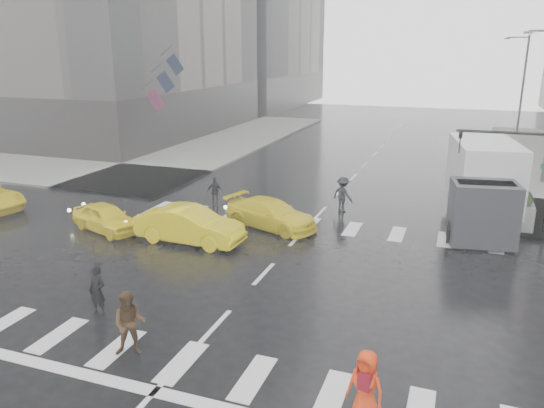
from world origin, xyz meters
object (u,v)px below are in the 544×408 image
at_px(taxi_front, 106,218).
at_px(pedestrian_orange, 366,388).
at_px(pedestrian_brown, 130,324).
at_px(box_truck, 483,184).
at_px(traffic_signal_pole, 528,162).
at_px(taxi_mid, 190,225).

bearing_deg(taxi_front, pedestrian_orange, -104.18).
distance_m(pedestrian_brown, taxi_front, 10.57).
height_order(pedestrian_brown, pedestrian_orange, pedestrian_brown).
distance_m(pedestrian_brown, box_truck, 17.05).
bearing_deg(box_truck, pedestrian_orange, -108.90).
relative_size(traffic_signal_pole, taxi_front, 1.23).
relative_size(pedestrian_orange, taxi_mid, 0.38).
relative_size(traffic_signal_pole, pedestrian_orange, 2.59).
height_order(pedestrian_brown, taxi_front, pedestrian_brown).
distance_m(traffic_signal_pole, pedestrian_brown, 17.70).
relative_size(taxi_front, taxi_mid, 0.80).
height_order(traffic_signal_pole, taxi_mid, traffic_signal_pole).
height_order(taxi_front, taxi_mid, taxi_mid).
distance_m(traffic_signal_pole, taxi_front, 18.46).
distance_m(traffic_signal_pole, pedestrian_orange, 15.42).
xyz_separation_m(pedestrian_brown, box_truck, (8.83, 14.55, 1.10)).
relative_size(taxi_mid, box_truck, 0.65).
relative_size(pedestrian_orange, box_truck, 0.25).
bearing_deg(taxi_mid, pedestrian_orange, -132.05).
height_order(pedestrian_orange, taxi_front, pedestrian_orange).
bearing_deg(taxi_mid, box_truck, -58.42).
relative_size(pedestrian_brown, pedestrian_orange, 1.03).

